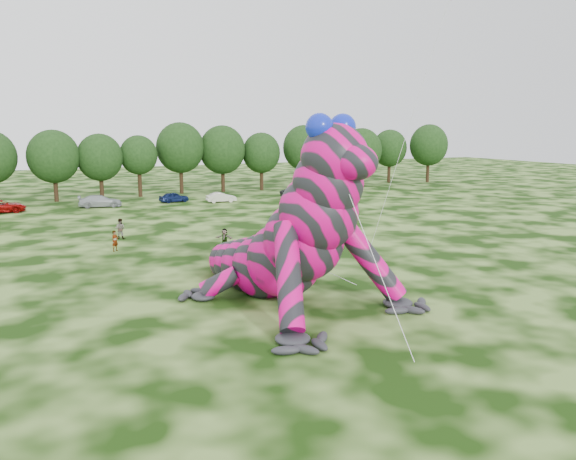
% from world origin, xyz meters
% --- Properties ---
extents(ground, '(240.00, 240.00, 0.00)m').
position_xyz_m(ground, '(0.00, 0.00, 0.00)').
color(ground, '#16330A').
rests_on(ground, ground).
extents(inflatable_gecko, '(23.00, 25.21, 10.50)m').
position_xyz_m(inflatable_gecko, '(-1.61, 5.83, 5.25)').
color(inflatable_gecko, '#D80372').
rests_on(inflatable_gecko, ground).
extents(flying_kite, '(4.01, 4.79, 19.41)m').
position_xyz_m(flying_kite, '(11.25, 6.41, 16.97)').
color(flying_kite, red).
rests_on(flying_kite, ground).
extents(tree_7, '(6.68, 6.01, 9.48)m').
position_xyz_m(tree_7, '(-10.08, 56.80, 4.74)').
color(tree_7, black).
rests_on(tree_7, ground).
extents(tree_8, '(6.14, 5.53, 8.94)m').
position_xyz_m(tree_8, '(-4.22, 56.99, 4.47)').
color(tree_8, black).
rests_on(tree_8, ground).
extents(tree_9, '(5.27, 4.74, 8.68)m').
position_xyz_m(tree_9, '(1.06, 57.35, 4.34)').
color(tree_9, black).
rests_on(tree_9, ground).
extents(tree_10, '(7.09, 6.38, 10.50)m').
position_xyz_m(tree_10, '(7.40, 58.58, 5.25)').
color(tree_10, black).
rests_on(tree_10, ground).
extents(tree_11, '(7.01, 6.31, 10.07)m').
position_xyz_m(tree_11, '(13.79, 58.20, 5.03)').
color(tree_11, black).
rests_on(tree_11, ground).
extents(tree_12, '(5.99, 5.39, 8.97)m').
position_xyz_m(tree_12, '(20.01, 57.74, 4.49)').
color(tree_12, black).
rests_on(tree_12, ground).
extents(tree_13, '(6.83, 6.15, 10.13)m').
position_xyz_m(tree_13, '(27.13, 57.13, 5.06)').
color(tree_13, black).
rests_on(tree_13, ground).
extents(tree_14, '(6.82, 6.14, 9.40)m').
position_xyz_m(tree_14, '(33.46, 58.72, 4.70)').
color(tree_14, black).
rests_on(tree_14, ground).
extents(tree_15, '(7.17, 6.45, 9.63)m').
position_xyz_m(tree_15, '(38.47, 57.77, 4.82)').
color(tree_15, black).
rests_on(tree_15, ground).
extents(tree_16, '(6.26, 5.63, 9.37)m').
position_xyz_m(tree_16, '(45.45, 59.37, 4.69)').
color(tree_16, black).
rests_on(tree_16, ground).
extents(tree_17, '(6.98, 6.28, 10.30)m').
position_xyz_m(tree_17, '(51.95, 56.66, 5.15)').
color(tree_17, black).
rests_on(tree_17, ground).
extents(car_2, '(5.35, 2.48, 1.49)m').
position_xyz_m(car_2, '(-16.49, 48.79, 0.74)').
color(car_2, '#910907').
rests_on(car_2, ground).
extents(car_3, '(5.38, 2.76, 1.49)m').
position_xyz_m(car_3, '(-5.54, 48.72, 0.75)').
color(car_3, '#9EA4A7').
rests_on(car_3, ground).
extents(car_4, '(4.06, 2.13, 1.32)m').
position_xyz_m(car_4, '(3.89, 49.37, 0.66)').
color(car_4, '#0F1B49').
rests_on(car_4, ground).
extents(car_5, '(3.99, 1.59, 1.29)m').
position_xyz_m(car_5, '(9.50, 46.58, 0.64)').
color(car_5, silver).
rests_on(car_5, ground).
extents(car_6, '(5.58, 3.24, 1.46)m').
position_xyz_m(car_6, '(20.83, 46.24, 0.73)').
color(car_6, '#292A2D').
rests_on(car_6, ground).
extents(car_7, '(4.83, 2.01, 1.39)m').
position_xyz_m(car_7, '(25.55, 47.24, 0.70)').
color(car_7, white).
rests_on(car_7, ground).
extents(spectator_3, '(0.53, 1.05, 1.71)m').
position_xyz_m(spectator_3, '(11.86, 32.27, 0.86)').
color(spectator_3, gray).
rests_on(spectator_3, ground).
extents(spectator_2, '(1.25, 1.15, 1.69)m').
position_xyz_m(spectator_2, '(13.09, 30.79, 0.85)').
color(spectator_2, gray).
rests_on(spectator_2, ground).
extents(spectator_1, '(1.12, 1.06, 1.83)m').
position_xyz_m(spectator_1, '(-6.62, 26.96, 0.91)').
color(spectator_1, gray).
rests_on(spectator_1, ground).
extents(spectator_5, '(1.44, 1.40, 1.64)m').
position_xyz_m(spectator_5, '(0.43, 19.22, 0.82)').
color(spectator_5, gray).
rests_on(spectator_5, ground).
extents(spectator_0, '(0.73, 0.68, 1.67)m').
position_xyz_m(spectator_0, '(-7.82, 21.98, 0.84)').
color(spectator_0, gray).
rests_on(spectator_0, ground).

